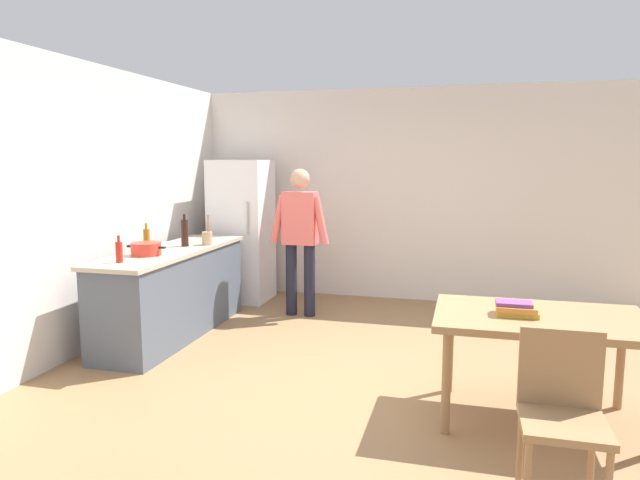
{
  "coord_description": "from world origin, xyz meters",
  "views": [
    {
      "loc": [
        0.89,
        -4.23,
        1.78
      ],
      "look_at": [
        -0.57,
        1.32,
        0.97
      ],
      "focal_mm": 31.37,
      "sensor_mm": 36.0,
      "label": 1
    }
  ],
  "objects_px": {
    "refrigerator": "(242,231)",
    "utensil_jar": "(207,238)",
    "bottle_sauce_red": "(119,252)",
    "book_stack": "(516,309)",
    "bottle_oil_amber": "(147,239)",
    "dining_table": "(540,326)",
    "chair": "(562,405)",
    "bottle_wine_dark": "(185,232)",
    "person": "(300,232)",
    "cooking_pot": "(146,249)"
  },
  "relations": [
    {
      "from": "utensil_jar",
      "to": "bottle_sauce_red",
      "type": "relative_size",
      "value": 1.33
    },
    {
      "from": "cooking_pot",
      "to": "utensil_jar",
      "type": "xyz_separation_m",
      "value": [
        0.26,
        0.75,
        0.02
      ]
    },
    {
      "from": "person",
      "to": "cooking_pot",
      "type": "distance_m",
      "value": 1.81
    },
    {
      "from": "person",
      "to": "bottle_wine_dark",
      "type": "xyz_separation_m",
      "value": [
        -1.01,
        -0.84,
        0.07
      ]
    },
    {
      "from": "cooking_pot",
      "to": "refrigerator",
      "type": "bearing_deg",
      "value": 86.08
    },
    {
      "from": "cooking_pot",
      "to": "chair",
      "type": "bearing_deg",
      "value": -25.9
    },
    {
      "from": "refrigerator",
      "to": "utensil_jar",
      "type": "bearing_deg",
      "value": -84.18
    },
    {
      "from": "refrigerator",
      "to": "cooking_pot",
      "type": "relative_size",
      "value": 4.5
    },
    {
      "from": "dining_table",
      "to": "bottle_wine_dark",
      "type": "bearing_deg",
      "value": 158.72
    },
    {
      "from": "bottle_oil_amber",
      "to": "book_stack",
      "type": "relative_size",
      "value": 1.02
    },
    {
      "from": "dining_table",
      "to": "utensil_jar",
      "type": "bearing_deg",
      "value": 155.4
    },
    {
      "from": "person",
      "to": "bottle_sauce_red",
      "type": "xyz_separation_m",
      "value": [
        -1.1,
        -1.85,
        0.02
      ]
    },
    {
      "from": "bottle_wine_dark",
      "to": "chair",
      "type": "bearing_deg",
      "value": -34.13
    },
    {
      "from": "bottle_sauce_red",
      "to": "book_stack",
      "type": "distance_m",
      "value": 3.31
    },
    {
      "from": "refrigerator",
      "to": "utensil_jar",
      "type": "xyz_separation_m",
      "value": [
        0.13,
        -1.25,
        0.08
      ]
    },
    {
      "from": "refrigerator",
      "to": "chair",
      "type": "xyz_separation_m",
      "value": [
        3.3,
        -3.67,
        -0.37
      ]
    },
    {
      "from": "chair",
      "to": "cooking_pot",
      "type": "distance_m",
      "value": 3.84
    },
    {
      "from": "refrigerator",
      "to": "bottle_oil_amber",
      "type": "bearing_deg",
      "value": -98.75
    },
    {
      "from": "bottle_wine_dark",
      "to": "bottle_sauce_red",
      "type": "bearing_deg",
      "value": -95.4
    },
    {
      "from": "refrigerator",
      "to": "utensil_jar",
      "type": "relative_size",
      "value": 5.62
    },
    {
      "from": "chair",
      "to": "bottle_sauce_red",
      "type": "relative_size",
      "value": 3.79
    },
    {
      "from": "dining_table",
      "to": "book_stack",
      "type": "distance_m",
      "value": 0.21
    },
    {
      "from": "person",
      "to": "cooking_pot",
      "type": "xyz_separation_m",
      "value": [
        -1.09,
        -1.45,
        -0.02
      ]
    },
    {
      "from": "bottle_wine_dark",
      "to": "bottle_oil_amber",
      "type": "bearing_deg",
      "value": -119.58
    },
    {
      "from": "cooking_pot",
      "to": "utensil_jar",
      "type": "distance_m",
      "value": 0.8
    },
    {
      "from": "person",
      "to": "dining_table",
      "type": "distance_m",
      "value": 3.2
    },
    {
      "from": "person",
      "to": "chair",
      "type": "height_order",
      "value": "person"
    },
    {
      "from": "bottle_sauce_red",
      "to": "bottle_oil_amber",
      "type": "bearing_deg",
      "value": 100.6
    },
    {
      "from": "dining_table",
      "to": "bottle_oil_amber",
      "type": "relative_size",
      "value": 5.0
    },
    {
      "from": "cooking_pot",
      "to": "bottle_sauce_red",
      "type": "height_order",
      "value": "bottle_sauce_red"
    },
    {
      "from": "cooking_pot",
      "to": "bottle_wine_dark",
      "type": "height_order",
      "value": "bottle_wine_dark"
    },
    {
      "from": "refrigerator",
      "to": "utensil_jar",
      "type": "distance_m",
      "value": 1.26
    },
    {
      "from": "chair",
      "to": "bottle_wine_dark",
      "type": "bearing_deg",
      "value": 131.84
    },
    {
      "from": "person",
      "to": "bottle_sauce_red",
      "type": "bearing_deg",
      "value": -120.82
    },
    {
      "from": "bottle_oil_amber",
      "to": "book_stack",
      "type": "bearing_deg",
      "value": -16.0
    },
    {
      "from": "book_stack",
      "to": "refrigerator",
      "type": "bearing_deg",
      "value": 138.78
    },
    {
      "from": "bottle_oil_amber",
      "to": "chair",
      "type": "bearing_deg",
      "value": -28.0
    },
    {
      "from": "cooking_pot",
      "to": "book_stack",
      "type": "relative_size",
      "value": 1.45
    },
    {
      "from": "refrigerator",
      "to": "dining_table",
      "type": "bearing_deg",
      "value": -39.29
    },
    {
      "from": "chair",
      "to": "bottle_sauce_red",
      "type": "distance_m",
      "value": 3.71
    },
    {
      "from": "person",
      "to": "cooking_pot",
      "type": "height_order",
      "value": "person"
    },
    {
      "from": "person",
      "to": "bottle_wine_dark",
      "type": "relative_size",
      "value": 5.0
    },
    {
      "from": "chair",
      "to": "utensil_jar",
      "type": "relative_size",
      "value": 2.84
    },
    {
      "from": "person",
      "to": "chair",
      "type": "distance_m",
      "value": 3.93
    },
    {
      "from": "dining_table",
      "to": "bottle_wine_dark",
      "type": "distance_m",
      "value": 3.62
    },
    {
      "from": "chair",
      "to": "bottle_oil_amber",
      "type": "relative_size",
      "value": 3.25
    },
    {
      "from": "chair",
      "to": "cooking_pot",
      "type": "xyz_separation_m",
      "value": [
        -3.44,
        1.67,
        0.43
      ]
    },
    {
      "from": "utensil_jar",
      "to": "bottle_oil_amber",
      "type": "height_order",
      "value": "utensil_jar"
    },
    {
      "from": "utensil_jar",
      "to": "bottle_oil_amber",
      "type": "relative_size",
      "value": 1.14
    },
    {
      "from": "dining_table",
      "to": "bottle_oil_amber",
      "type": "xyz_separation_m",
      "value": [
        -3.57,
        0.93,
        0.34
      ]
    }
  ]
}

